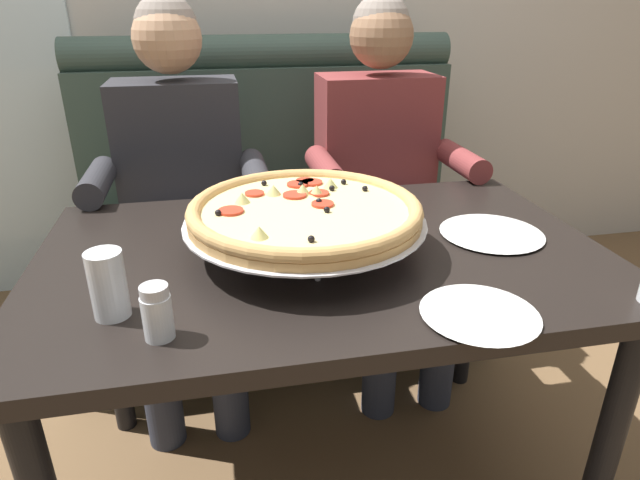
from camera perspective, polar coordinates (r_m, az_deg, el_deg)
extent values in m
plane|color=brown|center=(1.68, 0.29, -24.10)|extent=(16.00, 16.00, 0.00)
cube|color=#384C42|center=(2.12, -3.84, -4.72)|extent=(1.51, 0.60, 0.46)
cube|color=#384C42|center=(2.32, -5.52, 9.86)|extent=(1.51, 0.18, 0.65)
cylinder|color=#384C42|center=(2.25, -5.91, 19.14)|extent=(1.51, 0.14, 0.14)
cube|color=black|center=(1.24, 0.36, -1.83)|extent=(1.29, 0.82, 0.04)
cylinder|color=black|center=(1.43, 28.14, -18.85)|extent=(0.06, 0.06, 0.69)
cylinder|color=black|center=(1.73, -21.35, -9.37)|extent=(0.06, 0.06, 0.69)
cylinder|color=black|center=(1.88, 15.58, -5.76)|extent=(0.06, 0.06, 0.69)
cube|color=#2D3342|center=(1.75, -14.03, -0.80)|extent=(0.34, 0.40, 0.15)
cylinder|color=#2D3342|center=(1.70, -16.64, -13.98)|extent=(0.11, 0.11, 0.46)
cylinder|color=#2D3342|center=(1.69, -9.71, -13.52)|extent=(0.11, 0.11, 0.46)
cube|color=#2D2D33|center=(1.89, -14.50, 7.63)|extent=(0.40, 0.22, 0.56)
cylinder|color=#2D2D33|center=(1.70, -22.60, 5.72)|extent=(0.08, 0.28, 0.08)
cylinder|color=#2D2D33|center=(1.67, -6.91, 7.11)|extent=(0.08, 0.28, 0.08)
sphere|color=tan|center=(1.80, -15.92, 19.87)|extent=(0.21, 0.21, 0.21)
sphere|color=gray|center=(1.81, -16.04, 20.99)|extent=(0.19, 0.19, 0.19)
cube|color=#2D3342|center=(1.84, 7.53, 0.96)|extent=(0.34, 0.40, 0.15)
cylinder|color=#2D3342|center=(1.75, 6.44, -11.71)|extent=(0.11, 0.11, 0.46)
cylinder|color=#2D3342|center=(1.82, 12.57, -10.77)|extent=(0.11, 0.11, 0.46)
cube|color=brown|center=(1.97, 5.81, 8.94)|extent=(0.40, 0.22, 0.56)
cylinder|color=brown|center=(1.70, 0.53, 7.60)|extent=(0.08, 0.28, 0.08)
cylinder|color=brown|center=(1.85, 14.76, 8.16)|extent=(0.08, 0.28, 0.08)
sphere|color=#997051|center=(1.89, 6.55, 20.74)|extent=(0.21, 0.21, 0.21)
sphere|color=gray|center=(1.89, 6.50, 21.81)|extent=(0.19, 0.19, 0.19)
cylinder|color=silver|center=(1.09, -0.26, -2.58)|extent=(0.01, 0.01, 0.07)
cylinder|color=silver|center=(1.26, -7.61, 1.20)|extent=(0.01, 0.01, 0.07)
cylinder|color=silver|center=(1.30, 3.22, 2.05)|extent=(0.01, 0.01, 0.07)
torus|color=silver|center=(1.20, -1.58, 1.70)|extent=(0.30, 0.30, 0.01)
cylinder|color=silver|center=(1.20, -1.58, 2.06)|extent=(0.54, 0.54, 0.00)
cylinder|color=tan|center=(1.19, -1.59, 2.55)|extent=(0.52, 0.52, 0.02)
torus|color=tan|center=(1.19, -1.60, 3.40)|extent=(0.52, 0.52, 0.03)
cylinder|color=beige|center=(1.19, -1.60, 3.17)|extent=(0.46, 0.46, 0.01)
cylinder|color=red|center=(1.35, -0.88, 6.13)|extent=(0.05, 0.05, 0.01)
cylinder|color=red|center=(1.26, -2.71, 4.79)|extent=(0.06, 0.06, 0.01)
cylinder|color=red|center=(1.36, -1.61, 6.31)|extent=(0.05, 0.05, 0.01)
cylinder|color=red|center=(1.28, -6.97, 4.93)|extent=(0.05, 0.05, 0.01)
cylinder|color=red|center=(1.34, -2.40, 5.93)|extent=(0.05, 0.05, 0.01)
cylinder|color=red|center=(1.27, -0.09, 4.99)|extent=(0.05, 0.05, 0.01)
cylinder|color=red|center=(1.18, -9.45, 3.07)|extent=(0.06, 0.06, 0.01)
cylinder|color=red|center=(1.20, 0.17, 3.84)|extent=(0.05, 0.05, 0.01)
sphere|color=black|center=(1.30, 4.79, 5.47)|extent=(0.01, 0.01, 0.01)
sphere|color=black|center=(1.30, 1.27, 5.51)|extent=(0.01, 0.01, 0.01)
sphere|color=black|center=(1.34, 2.52, 6.18)|extent=(0.01, 0.01, 0.01)
sphere|color=black|center=(1.16, 0.64, 3.23)|extent=(0.01, 0.01, 0.01)
sphere|color=black|center=(1.32, -2.07, 5.89)|extent=(0.01, 0.01, 0.01)
sphere|color=black|center=(1.02, -0.94, 0.11)|extent=(0.01, 0.01, 0.01)
sphere|color=black|center=(1.34, -5.96, 6.03)|extent=(0.01, 0.01, 0.01)
sphere|color=black|center=(1.16, -10.77, 2.86)|extent=(0.01, 0.01, 0.01)
sphere|color=black|center=(1.21, -0.12, 4.14)|extent=(0.01, 0.01, 0.01)
cone|color=#CCC675|center=(1.32, 1.12, 6.08)|extent=(0.04, 0.04, 0.02)
cone|color=#CCC675|center=(1.23, -8.26, 4.47)|extent=(0.04, 0.04, 0.02)
cone|color=#CCC675|center=(1.27, -1.85, 5.43)|extent=(0.04, 0.04, 0.02)
cone|color=#CCC675|center=(1.27, -4.96, 5.33)|extent=(0.04, 0.04, 0.02)
cone|color=#CCC675|center=(1.26, -0.20, 5.31)|extent=(0.04, 0.04, 0.02)
cone|color=#CCC675|center=(1.04, -6.46, 0.85)|extent=(0.04, 0.04, 0.02)
cylinder|color=white|center=(0.95, -16.84, -7.86)|extent=(0.05, 0.05, 0.08)
cylinder|color=#A82D19|center=(0.96, -16.72, -8.71)|extent=(0.04, 0.04, 0.05)
cylinder|color=silver|center=(0.92, -17.21, -5.25)|extent=(0.05, 0.05, 0.02)
cylinder|color=white|center=(1.37, 17.72, 0.64)|extent=(0.17, 0.17, 0.01)
cone|color=white|center=(1.37, 17.77, 0.98)|extent=(0.25, 0.25, 0.01)
cylinder|color=white|center=(1.03, 16.55, -7.57)|extent=(0.15, 0.15, 0.01)
cone|color=white|center=(1.02, 16.61, -7.14)|extent=(0.22, 0.22, 0.01)
cylinder|color=silver|center=(1.03, -21.58, -4.42)|extent=(0.06, 0.06, 0.13)
cylinder|color=gold|center=(1.04, -21.40, -5.47)|extent=(0.06, 0.06, 0.08)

